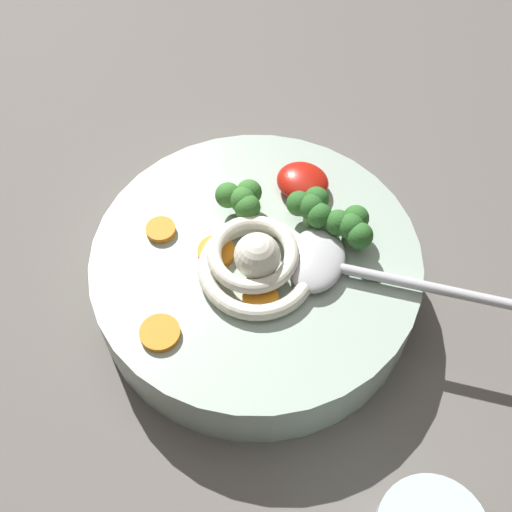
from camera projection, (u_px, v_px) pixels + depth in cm
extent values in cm
cube|color=#5B5651|center=(237.00, 278.00, 59.10)|extent=(106.96, 106.96, 3.69)
cylinder|color=#9EB2A3|center=(256.00, 275.00, 53.88)|extent=(25.72, 25.72, 5.44)
cylinder|color=#B27A33|center=(256.00, 273.00, 53.70)|extent=(22.63, 22.63, 5.00)
torus|color=silver|center=(257.00, 268.00, 50.29)|extent=(8.97, 8.97, 1.24)
torus|color=silver|center=(253.00, 254.00, 49.81)|extent=(9.61, 9.61, 1.11)
sphere|color=silver|center=(257.00, 256.00, 48.95)|extent=(3.48, 3.48, 3.48)
ellipsoid|color=#B7B7BC|center=(314.00, 263.00, 50.33)|extent=(5.74, 6.90, 1.60)
cylinder|color=#B7B7BC|center=(414.00, 284.00, 49.28)|extent=(14.74, 4.47, 0.80)
ellipsoid|color=#B2190F|center=(303.00, 182.00, 54.52)|extent=(4.32, 3.89, 1.94)
cylinder|color=#7A9E60|center=(240.00, 211.00, 53.35)|extent=(1.04, 1.04, 1.12)
sphere|color=#38752D|center=(239.00, 199.00, 52.04)|extent=(2.05, 2.05, 2.05)
sphere|color=#38752D|center=(228.00, 195.00, 52.47)|extent=(2.05, 2.05, 2.05)
sphere|color=#38752D|center=(247.00, 207.00, 51.68)|extent=(2.05, 2.05, 2.05)
sphere|color=#38752D|center=(246.00, 191.00, 52.66)|extent=(2.05, 2.05, 2.05)
cylinder|color=#7A9E60|center=(348.00, 239.00, 51.86)|extent=(1.04, 1.04, 1.12)
sphere|color=#2D6628|center=(351.00, 227.00, 50.54)|extent=(2.05, 2.05, 2.05)
sphere|color=#2D6628|center=(338.00, 223.00, 50.97)|extent=(2.05, 2.05, 2.05)
sphere|color=#2D6628|center=(360.00, 236.00, 50.19)|extent=(2.05, 2.05, 2.05)
sphere|color=#2D6628|center=(356.00, 218.00, 51.17)|extent=(2.05, 2.05, 2.05)
cylinder|color=#7A9E60|center=(309.00, 219.00, 52.92)|extent=(1.02, 1.02, 1.10)
sphere|color=#2D6628|center=(311.00, 207.00, 51.63)|extent=(2.01, 2.01, 2.01)
sphere|color=#2D6628|center=(299.00, 204.00, 52.05)|extent=(2.01, 2.01, 2.01)
sphere|color=#2D6628|center=(319.00, 216.00, 51.28)|extent=(2.01, 2.01, 2.01)
sphere|color=#2D6628|center=(316.00, 199.00, 52.24)|extent=(2.01, 2.01, 2.01)
cylinder|color=orange|center=(217.00, 252.00, 51.44)|extent=(2.88, 2.88, 0.61)
cylinder|color=orange|center=(161.00, 230.00, 52.68)|extent=(2.35, 2.35, 0.55)
cylinder|color=orange|center=(160.00, 333.00, 47.65)|extent=(2.92, 2.92, 0.50)
cylinder|color=orange|center=(261.00, 300.00, 48.99)|extent=(2.67, 2.67, 0.78)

